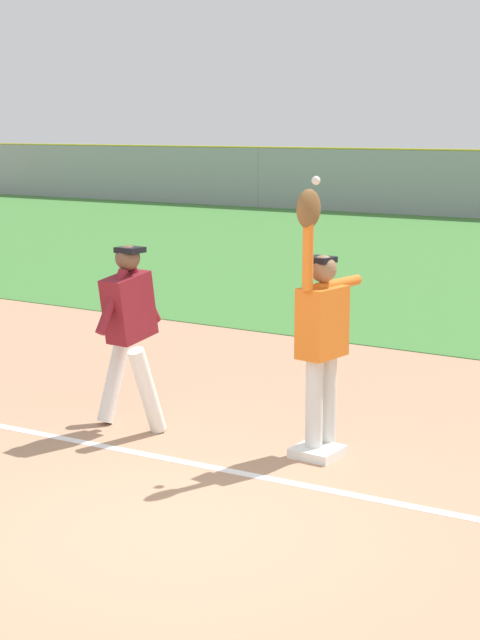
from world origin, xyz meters
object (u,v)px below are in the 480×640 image
Objects in this scene: fielder at (321,326)px; runner at (129,324)px; first_base at (317,452)px; baseball at (316,180)px.

fielder reaches higher than runner.
first_base is at bearing 116.44° from fielder.
fielder is 1.85m from runner.
runner is at bearing -172.97° from first_base.
runner reaches higher than first_base.
baseball is at bearing 15.99° from runner.
baseball reaches higher than fielder.
baseball is (-0.10, 0.06, 1.21)m from fielder.
first_base is 2.09m from runner.
runner is 23.24× the size of baseball.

